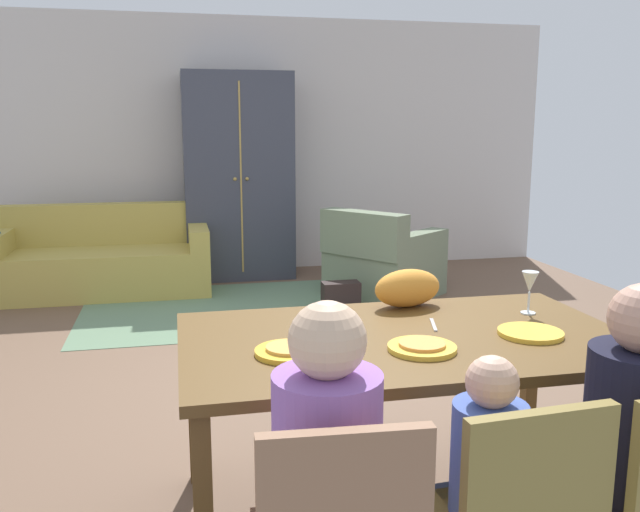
{
  "coord_description": "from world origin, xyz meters",
  "views": [
    {
      "loc": [
        -0.71,
        -3.73,
        1.55
      ],
      "look_at": [
        0.05,
        -0.18,
        0.85
      ],
      "focal_mm": 37.44,
      "sensor_mm": 36.0,
      "label": 1
    }
  ],
  "objects": [
    {
      "name": "ground_plane",
      "position": [
        0.0,
        0.47,
        -0.01
      ],
      "size": [
        6.88,
        6.15,
        0.02
      ],
      "primitive_type": "cube",
      "color": "brown"
    },
    {
      "name": "back_wall",
      "position": [
        0.0,
        3.6,
        1.35
      ],
      "size": [
        6.88,
        0.1,
        2.7
      ],
      "primitive_type": "cube",
      "color": "beige",
      "rests_on": "ground_plane"
    },
    {
      "name": "dining_table",
      "position": [
        0.13,
        -1.38,
        0.69
      ],
      "size": [
        1.73,
        1.01,
        0.76
      ],
      "color": "brown",
      "rests_on": "ground_plane"
    },
    {
      "name": "plate_near_man",
      "position": [
        -0.34,
        -1.5,
        0.77
      ],
      "size": [
        0.25,
        0.25,
        0.02
      ],
      "primitive_type": "cylinder",
      "color": "yellow",
      "rests_on": "dining_table"
    },
    {
      "name": "pizza_near_man",
      "position": [
        -0.34,
        -1.5,
        0.78
      ],
      "size": [
        0.17,
        0.17,
        0.01
      ],
      "primitive_type": "cylinder",
      "color": "gold",
      "rests_on": "plate_near_man"
    },
    {
      "name": "plate_near_child",
      "position": [
        0.13,
        -1.56,
        0.77
      ],
      "size": [
        0.25,
        0.25,
        0.02
      ],
      "primitive_type": "cylinder",
      "color": "yellow",
      "rests_on": "dining_table"
    },
    {
      "name": "pizza_near_child",
      "position": [
        0.13,
        -1.56,
        0.78
      ],
      "size": [
        0.17,
        0.17,
        0.01
      ],
      "primitive_type": "cylinder",
      "color": "#E4933F",
      "rests_on": "plate_near_child"
    },
    {
      "name": "plate_near_woman",
      "position": [
        0.61,
        -1.48,
        0.77
      ],
      "size": [
        0.25,
        0.25,
        0.02
      ],
      "primitive_type": "cylinder",
      "color": "yellow",
      "rests_on": "dining_table"
    },
    {
      "name": "wine_glass",
      "position": [
        0.75,
        -1.2,
        0.89
      ],
      "size": [
        0.07,
        0.07,
        0.19
      ],
      "color": "silver",
      "rests_on": "dining_table"
    },
    {
      "name": "fork",
      "position": [
        -0.13,
        -1.43,
        0.76
      ],
      "size": [
        0.02,
        0.15,
        0.01
      ],
      "primitive_type": "cube",
      "rotation": [
        0.0,
        0.0,
        0.05
      ],
      "color": "silver",
      "rests_on": "dining_table"
    },
    {
      "name": "knife",
      "position": [
        0.29,
        -1.28,
        0.76
      ],
      "size": [
        0.06,
        0.17,
        0.01
      ],
      "primitive_type": "cube",
      "rotation": [
        0.0,
        0.0,
        -0.27
      ],
      "color": "silver",
      "rests_on": "dining_table"
    },
    {
      "name": "person_man",
      "position": [
        -0.34,
        -2.07,
        0.51
      ],
      "size": [
        0.3,
        0.41,
        1.11
      ],
      "color": "#263C4D",
      "rests_on": "ground_plane"
    },
    {
      "name": "person_child",
      "position": [
        0.13,
        -2.07,
        0.43
      ],
      "size": [
        0.22,
        0.29,
        0.92
      ],
      "color": "#333E53",
      "rests_on": "ground_plane"
    },
    {
      "name": "person_woman",
      "position": [
        0.61,
        -2.07,
        0.51
      ],
      "size": [
        0.3,
        0.41,
        1.11
      ],
      "color": "#392B55",
      "rests_on": "ground_plane"
    },
    {
      "name": "cat",
      "position": [
        0.28,
        -0.98,
        0.84
      ],
      "size": [
        0.34,
        0.22,
        0.17
      ],
      "primitive_type": "ellipsoid",
      "rotation": [
        0.0,
        0.0,
        0.19
      ],
      "color": "orange",
      "rests_on": "dining_table"
    },
    {
      "name": "area_rug",
      "position": [
        -0.26,
        1.93,
        0.0
      ],
      "size": [
        2.6,
        1.8,
        0.01
      ],
      "primitive_type": "cube",
      "color": "slate",
      "rests_on": "ground_plane"
    },
    {
      "name": "couch",
      "position": [
        -1.42,
        2.78,
        0.3
      ],
      "size": [
        1.97,
        0.86,
        0.82
      ],
      "color": "#B59F48",
      "rests_on": "ground_plane"
    },
    {
      "name": "armchair",
      "position": [
        1.13,
        2.09,
        0.32
      ],
      "size": [
        1.2,
        1.2,
        0.82
      ],
      "color": "slate",
      "rests_on": "ground_plane"
    },
    {
      "name": "armoire",
      "position": [
        -0.08,
        3.21,
        1.05
      ],
      "size": [
        1.1,
        0.59,
        2.1
      ],
      "color": "#3A3C49",
      "rests_on": "ground_plane"
    },
    {
      "name": "handbag",
      "position": [
        0.62,
        1.63,
        0.13
      ],
      "size": [
        0.32,
        0.16,
        0.26
      ],
      "primitive_type": "cube",
      "color": "black",
      "rests_on": "ground_plane"
    }
  ]
}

